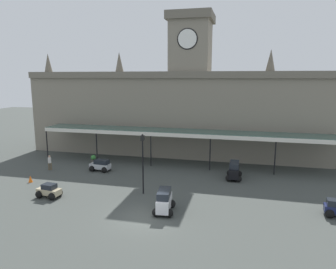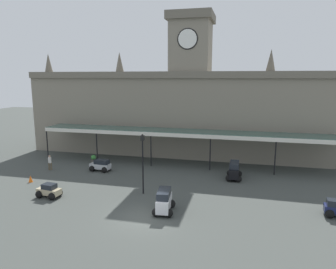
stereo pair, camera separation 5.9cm
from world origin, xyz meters
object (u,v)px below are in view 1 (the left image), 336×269
object	(u,v)px
car_silver_estate	(101,166)
traffic_cone	(30,179)
pedestrian_crossing_forecourt	(50,162)
victorian_lamppost	(143,157)
car_white_van	(164,202)
car_black_van	(234,171)
planter_forecourt_centre	(93,159)
car_beige_sedan	(49,192)

from	to	relation	value
car_silver_estate	traffic_cone	world-z (taller)	car_silver_estate
pedestrian_crossing_forecourt	traffic_cone	distance (m)	4.11
victorian_lamppost	traffic_cone	world-z (taller)	victorian_lamppost
victorian_lamppost	pedestrian_crossing_forecourt	bearing A→B (deg)	160.80
car_white_van	traffic_cone	world-z (taller)	car_white_van
car_silver_estate	car_white_van	bearing A→B (deg)	-42.11
car_black_van	victorian_lamppost	size ratio (longest dim) A/B	0.45
planter_forecourt_centre	car_silver_estate	bearing A→B (deg)	-50.75
victorian_lamppost	car_black_van	bearing A→B (deg)	38.26
car_beige_sedan	planter_forecourt_centre	xyz separation A→B (m)	(-1.40, 10.81, -0.01)
victorian_lamppost	car_silver_estate	bearing A→B (deg)	141.61
victorian_lamppost	planter_forecourt_centre	size ratio (longest dim) A/B	5.60
victorian_lamppost	traffic_cone	distance (m)	12.06
car_white_van	pedestrian_crossing_forecourt	bearing A→B (deg)	153.47
car_beige_sedan	car_white_van	xyz separation A→B (m)	(10.32, -0.53, 0.30)
car_white_van	traffic_cone	distance (m)	14.84
traffic_cone	planter_forecourt_centre	distance (m)	8.34
car_white_van	traffic_cone	size ratio (longest dim) A/B	3.62
car_beige_sedan	traffic_cone	world-z (taller)	car_beige_sedan
pedestrian_crossing_forecourt	victorian_lamppost	world-z (taller)	victorian_lamppost
pedestrian_crossing_forecourt	victorian_lamppost	xyz separation A→B (m)	(12.25, -4.27, 2.40)
car_black_van	traffic_cone	size ratio (longest dim) A/B	3.50
car_silver_estate	victorian_lamppost	bearing A→B (deg)	-38.39
pedestrian_crossing_forecourt	car_black_van	bearing A→B (deg)	5.04
car_beige_sedan	victorian_lamppost	bearing A→B (deg)	19.55
car_beige_sedan	pedestrian_crossing_forecourt	bearing A→B (deg)	123.88
car_black_van	victorian_lamppost	xyz separation A→B (m)	(-7.64, -6.02, 2.50)
car_white_van	pedestrian_crossing_forecourt	size ratio (longest dim) A/B	1.49
victorian_lamppost	car_white_van	bearing A→B (deg)	-49.60
traffic_cone	planter_forecourt_centre	size ratio (longest dim) A/B	0.72
car_beige_sedan	traffic_cone	xyz separation A→B (m)	(-4.11, 2.93, -0.16)
car_silver_estate	car_black_van	distance (m)	14.32
car_silver_estate	car_black_van	world-z (taller)	car_black_van
traffic_cone	car_beige_sedan	bearing A→B (deg)	-35.47
car_silver_estate	car_black_van	bearing A→B (deg)	3.00
car_silver_estate	planter_forecourt_centre	xyz separation A→B (m)	(-2.32, 2.85, -0.07)
pedestrian_crossing_forecourt	traffic_cone	world-z (taller)	pedestrian_crossing_forecourt
car_black_van	car_beige_sedan	distance (m)	17.54
car_black_van	pedestrian_crossing_forecourt	bearing A→B (deg)	-174.96
car_white_van	car_beige_sedan	bearing A→B (deg)	177.08
car_black_van	car_beige_sedan	bearing A→B (deg)	-150.20
pedestrian_crossing_forecourt	traffic_cone	size ratio (longest dim) A/B	2.42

